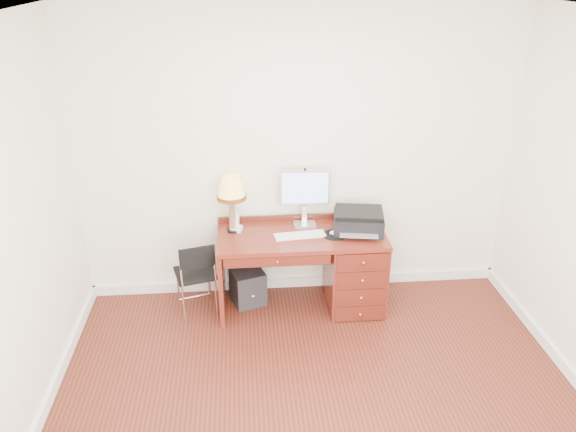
{
  "coord_description": "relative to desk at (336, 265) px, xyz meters",
  "views": [
    {
      "loc": [
        -0.51,
        -3.06,
        3.0
      ],
      "look_at": [
        -0.14,
        1.2,
        1.03
      ],
      "focal_mm": 35.0,
      "sensor_mm": 36.0,
      "label": 1
    }
  ],
  "objects": [
    {
      "name": "pen_cup",
      "position": [
        0.05,
        0.08,
        0.39
      ],
      "size": [
        0.09,
        0.09,
        0.11
      ],
      "primitive_type": "cylinder",
      "color": "black",
      "rests_on": "desk"
    },
    {
      "name": "leg_lamp",
      "position": [
        -0.93,
        0.11,
        0.73
      ],
      "size": [
        0.26,
        0.26,
        0.53
      ],
      "color": "black",
      "rests_on": "desk"
    },
    {
      "name": "chair",
      "position": [
        -1.29,
        -0.06,
        0.04
      ],
      "size": [
        0.43,
        0.43,
        0.74
      ],
      "rotation": [
        0.0,
        0.0,
        0.26
      ],
      "color": "black",
      "rests_on": "ground"
    },
    {
      "name": "equipment_box",
      "position": [
        -0.82,
        0.1,
        -0.25
      ],
      "size": [
        0.36,
        0.36,
        0.33
      ],
      "primitive_type": "cube",
      "rotation": [
        0.0,
        0.0,
        0.31
      ],
      "color": "black",
      "rests_on": "ground"
    },
    {
      "name": "printer",
      "position": [
        0.2,
        0.03,
        0.43
      ],
      "size": [
        0.49,
        0.41,
        0.2
      ],
      "rotation": [
        0.0,
        0.0,
        -0.17
      ],
      "color": "black",
      "rests_on": "desk"
    },
    {
      "name": "ground",
      "position": [
        -0.32,
        -1.4,
        -0.41
      ],
      "size": [
        4.0,
        4.0,
        0.0
      ],
      "primitive_type": "plane",
      "color": "#3F160E",
      "rests_on": "ground"
    },
    {
      "name": "desk",
      "position": [
        0.0,
        0.0,
        0.0
      ],
      "size": [
        1.5,
        0.67,
        0.75
      ],
      "color": "maroon",
      "rests_on": "ground"
    },
    {
      "name": "keyboard",
      "position": [
        -0.34,
        -0.04,
        0.35
      ],
      "size": [
        0.46,
        0.18,
        0.02
      ],
      "primitive_type": "cube",
      "rotation": [
        0.0,
        0.0,
        0.11
      ],
      "color": "white",
      "rests_on": "desk"
    },
    {
      "name": "room_shell",
      "position": [
        -0.32,
        -0.77,
        -0.36
      ],
      "size": [
        4.0,
        4.0,
        4.0
      ],
      "color": "white",
      "rests_on": "ground"
    },
    {
      "name": "mouse_pad",
      "position": [
        -0.03,
        -0.05,
        0.35
      ],
      "size": [
        0.22,
        0.22,
        0.04
      ],
      "color": "black",
      "rests_on": "desk"
    },
    {
      "name": "monitor",
      "position": [
        -0.27,
        0.22,
        0.67
      ],
      "size": [
        0.46,
        0.15,
        0.52
      ],
      "rotation": [
        0.0,
        0.0,
        -0.03
      ],
      "color": "silver",
      "rests_on": "desk"
    },
    {
      "name": "phone",
      "position": [
        -0.9,
        0.12,
        0.39
      ],
      "size": [
        0.11,
        0.11,
        0.19
      ],
      "rotation": [
        0.0,
        0.0,
        -0.25
      ],
      "color": "white",
      "rests_on": "desk"
    }
  ]
}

